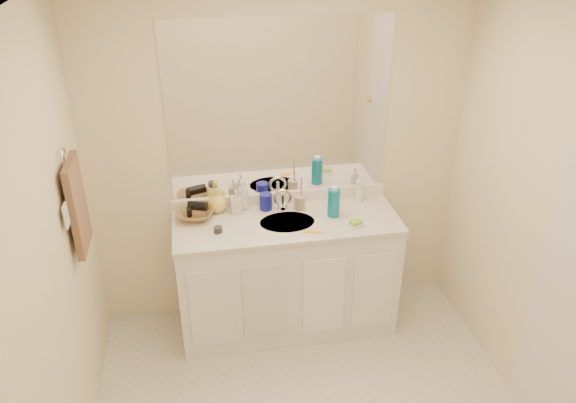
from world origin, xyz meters
The scene contains 27 objects.
ceiling centered at (0.00, 0.00, 2.40)m, with size 2.60×2.60×0.02m, color white.
wall_back centered at (0.00, 1.30, 1.20)m, with size 2.60×0.02×2.40m, color #F3E6BE.
wall_left centered at (-1.30, 0.00, 1.20)m, with size 0.02×2.60×2.40m, color #F3E6BE.
wall_right centered at (1.30, 0.00, 1.20)m, with size 0.02×2.60×2.40m, color #F3E6BE.
vanity_cabinet centered at (0.00, 1.02, 0.42)m, with size 1.50×0.55×0.85m, color white.
countertop centered at (0.00, 1.02, 0.86)m, with size 1.52×0.57×0.03m, color silver.
backsplash centered at (0.00, 1.29, 0.92)m, with size 1.52×0.03×0.08m, color white.
sink_basin centered at (0.00, 1.00, 0.87)m, with size 0.37×0.37×0.02m, color beige.
faucet centered at (0.00, 1.18, 0.94)m, with size 0.02×0.02×0.11m, color silver.
mirror centered at (0.00, 1.29, 1.56)m, with size 1.48×0.01×1.20m, color white.
blue_mug centered at (-0.11, 1.20, 0.94)m, with size 0.09×0.09×0.12m, color navy.
tan_cup centered at (0.12, 1.16, 0.93)m, with size 0.07×0.07×0.10m, color tan.
toothbrush centered at (0.13, 1.16, 1.03)m, with size 0.01×0.01×0.20m, color #F3409D.
mouthwash_bottle centered at (0.32, 1.03, 0.98)m, with size 0.08×0.08×0.20m, color #0C7194.
clear_pump_bottle centered at (0.56, 1.22, 0.96)m, with size 0.06×0.06×0.16m, color white.
soap_dish centered at (0.44, 0.87, 0.89)m, with size 0.10×0.08×0.01m, color white.
green_soap centered at (0.44, 0.87, 0.90)m, with size 0.07×0.05×0.03m, color #7FC32F.
orange_comb centered at (0.14, 0.84, 0.88)m, with size 0.13×0.03×0.01m, color yellow.
dark_jar centered at (-0.46, 0.95, 0.90)m, with size 0.06×0.06×0.04m, color #2A2B2F.
soap_bottle_white centered at (-0.27, 1.24, 0.99)m, with size 0.08×0.09×0.22m, color silver.
soap_bottle_cream centered at (-0.32, 1.20, 0.96)m, with size 0.07×0.08×0.17m, color beige.
soap_bottle_yellow centered at (-0.45, 1.23, 0.97)m, with size 0.13×0.13×0.17m, color #E2CC57.
wicker_basket centered at (-0.60, 1.17, 0.91)m, with size 0.24×0.24×0.06m, color olive.
hair_dryer centered at (-0.58, 1.17, 0.97)m, with size 0.06×0.06×0.13m, color black.
towel_ring centered at (-1.27, 0.77, 1.55)m, with size 0.11×0.11×0.01m, color silver.
hand_towel centered at (-1.25, 0.77, 1.25)m, with size 0.04×0.32×0.55m, color brown.
switch_plate centered at (-1.27, 0.57, 1.30)m, with size 0.01×0.09×0.13m, color white.
Camera 1 is at (-0.57, -2.18, 2.78)m, focal length 35.00 mm.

